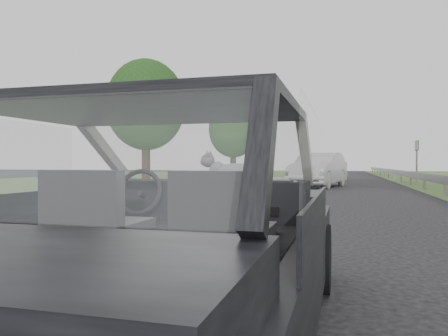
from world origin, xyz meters
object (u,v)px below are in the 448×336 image
Objects in this scene: subject_car at (173,227)px; cat at (236,171)px; highway_sign at (417,161)px; other_car at (319,170)px.

subject_car is 7.90× the size of cat.
other_car is at bearing -128.81° from highway_sign.
highway_sign is (5.52, 7.59, 0.45)m from other_car.
subject_car is 1.56× the size of highway_sign.
other_car is at bearing 97.27° from cat.
highway_sign is at bearing 84.86° from cat.
cat is at bearing -103.89° from highway_sign.
subject_car is 18.99m from other_car.
other_car reaches higher than cat.
highway_sign reaches higher than cat.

